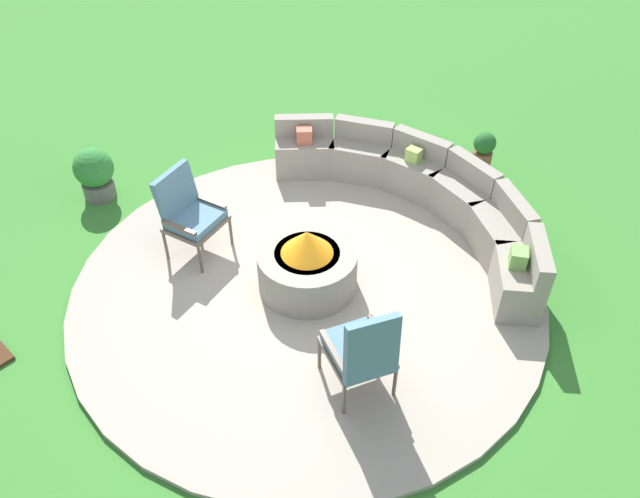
# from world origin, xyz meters

# --- Properties ---
(ground_plane) EXTENTS (24.00, 24.00, 0.00)m
(ground_plane) POSITION_xyz_m (0.00, 0.00, 0.00)
(ground_plane) COLOR #387A2D
(patio_circle) EXTENTS (5.18, 5.18, 0.06)m
(patio_circle) POSITION_xyz_m (0.00, 0.00, 0.03)
(patio_circle) COLOR #9E9384
(patio_circle) RESTS_ON ground_plane
(fire_pit) EXTENTS (1.08, 1.08, 0.75)m
(fire_pit) POSITION_xyz_m (0.00, 0.00, 0.35)
(fire_pit) COLOR gray
(fire_pit) RESTS_ON patio_circle
(curved_stone_bench) EXTENTS (4.18, 1.57, 0.76)m
(curved_stone_bench) POSITION_xyz_m (0.13, 1.87, 0.37)
(curved_stone_bench) COLOR gray
(curved_stone_bench) RESTS_ON patio_circle
(lounge_chair_front_left) EXTENTS (0.69, 0.71, 1.04)m
(lounge_chair_front_left) POSITION_xyz_m (-1.39, -0.47, 0.61)
(lounge_chair_front_left) COLOR brown
(lounge_chair_front_left) RESTS_ON patio_circle
(lounge_chair_front_right) EXTENTS (0.80, 0.76, 1.06)m
(lounge_chair_front_right) POSITION_xyz_m (1.32, -0.66, 0.60)
(lounge_chair_front_right) COLOR brown
(lounge_chair_front_right) RESTS_ON patio_circle
(potted_plant_0) EXTENTS (0.30, 0.30, 0.62)m
(potted_plant_0) POSITION_xyz_m (0.15, 3.27, 0.34)
(potted_plant_0) COLOR brown
(potted_plant_0) RESTS_ON ground_plane
(potted_plant_1) EXTENTS (0.51, 0.51, 0.70)m
(potted_plant_1) POSITION_xyz_m (-3.19, -0.62, 0.38)
(potted_plant_1) COLOR #605B56
(potted_plant_1) RESTS_ON ground_plane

